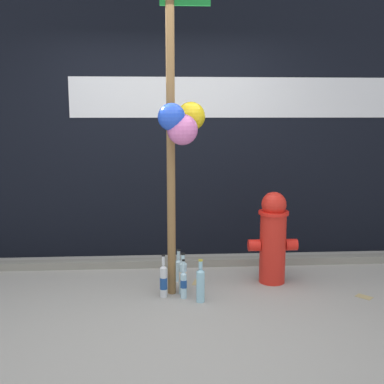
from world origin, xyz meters
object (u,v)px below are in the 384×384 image
(bottle_2, at_px, (201,284))
(bottle_3, at_px, (164,281))
(memorial_post, at_px, (178,100))
(bottle_0, at_px, (172,277))
(fire_hydrant, at_px, (273,237))
(bottle_1, at_px, (179,269))
(bottle_4, at_px, (184,283))
(bottle_5, at_px, (183,276))

(bottle_2, bearing_deg, bottle_3, 157.73)
(memorial_post, relative_size, bottle_0, 9.33)
(fire_hydrant, relative_size, bottle_1, 2.79)
(bottle_4, height_order, bottle_5, bottle_5)
(fire_hydrant, xyz_separation_m, bottle_5, (-0.88, -0.24, -0.28))
(bottle_0, distance_m, bottle_4, 0.24)
(fire_hydrant, xyz_separation_m, bottle_3, (-1.05, -0.31, -0.30))
(bottle_1, relative_size, bottle_2, 0.83)
(fire_hydrant, distance_m, bottle_5, 0.95)
(bottle_2, bearing_deg, fire_hydrant, 31.20)
(bottle_3, bearing_deg, bottle_2, -22.27)
(bottle_4, bearing_deg, bottle_3, 168.20)
(bottle_1, relative_size, bottle_3, 0.81)
(bottle_4, bearing_deg, bottle_5, 90.73)
(fire_hydrant, height_order, bottle_4, fire_hydrant)
(bottle_0, bearing_deg, bottle_5, -48.69)
(bottle_5, bearing_deg, bottle_2, -54.30)
(bottle_2, xyz_separation_m, bottle_3, (-0.32, 0.13, -0.01))
(bottle_4, bearing_deg, bottle_0, 114.63)
(bottle_1, height_order, bottle_3, bottle_3)
(bottle_3, relative_size, bottle_5, 1.03)
(fire_hydrant, relative_size, bottle_5, 2.33)
(memorial_post, relative_size, bottle_1, 9.42)
(fire_hydrant, xyz_separation_m, bottle_1, (-0.90, 0.08, -0.32))
(bottle_2, bearing_deg, bottle_5, 125.70)
(fire_hydrant, bearing_deg, bottle_2, -148.80)
(bottle_2, relative_size, bottle_5, 1.00)
(bottle_3, bearing_deg, fire_hydrant, 16.53)
(fire_hydrant, relative_size, bottle_0, 2.77)
(bottle_3, distance_m, bottle_5, 0.19)
(bottle_2, bearing_deg, bottle_0, 127.82)
(bottle_4, relative_size, bottle_5, 0.93)
(bottle_5, bearing_deg, bottle_4, -89.27)
(bottle_0, relative_size, bottle_4, 0.91)
(memorial_post, xyz_separation_m, bottle_3, (-0.14, -0.05, -1.58))
(bottle_4, bearing_deg, memorial_post, 113.19)
(bottle_3, bearing_deg, memorial_post, 18.61)
(bottle_4, distance_m, bottle_5, 0.11)
(memorial_post, height_order, bottle_3, memorial_post)
(bottle_3, height_order, bottle_4, bottle_3)
(bottle_1, bearing_deg, fire_hydrant, -5.32)
(bottle_3, xyz_separation_m, bottle_4, (0.18, -0.04, -0.02))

